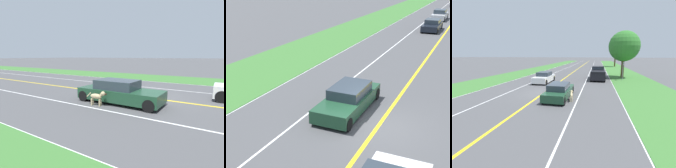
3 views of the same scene
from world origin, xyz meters
The scene contains 9 objects.
ground_plane centered at (0.00, 0.00, 0.00)m, with size 400.00×400.00×0.00m, color #4C4C4F.
centre_divider_line centered at (0.00, 0.00, 0.00)m, with size 0.18×160.00×0.01m, color yellow.
lane_edge_line_right centered at (7.00, 0.00, 0.00)m, with size 0.14×160.00×0.01m, color white.
lane_edge_line_left centered at (-7.00, 0.00, 0.00)m, with size 0.14×160.00×0.01m, color white.
lane_dash_same_dir centered at (3.50, 0.00, 0.00)m, with size 0.10×160.00×0.01m, color white.
lane_dash_oncoming centered at (-3.50, 0.00, 0.00)m, with size 0.10×160.00×0.01m, color white.
grass_verge_left centered at (-10.00, 0.00, 0.01)m, with size 6.00×160.00×0.03m, color #3D7533.
ego_car centered at (1.87, -0.94, 0.59)m, with size 1.82×4.71×1.27m.
dog centered at (3.04, -1.58, 0.50)m, with size 0.32×1.20×0.81m.
Camera 1 is at (10.14, 3.75, 2.58)m, focal length 28.00 mm.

